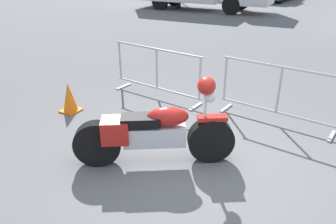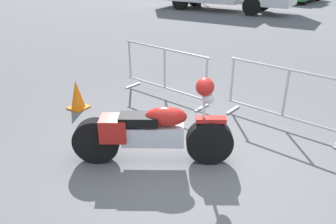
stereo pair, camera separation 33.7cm
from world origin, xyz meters
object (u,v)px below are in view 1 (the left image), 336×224
Objects in this scene: motorcycle at (154,132)px; crowd_barrier_far at (279,94)px; traffic_cone at (69,98)px; crowd_barrier_near at (157,72)px.

crowd_barrier_far is at bearing 27.65° from motorcycle.
traffic_cone is (-2.37, 0.72, -0.21)m from motorcycle.
traffic_cone is at bearing 130.70° from motorcycle.
crowd_barrier_near is 1.00× the size of crowd_barrier_far.
motorcycle is 0.94× the size of crowd_barrier_near.
crowd_barrier_near is 1.86m from traffic_cone.
motorcycle reaches higher than crowd_barrier_far.
traffic_cone is (-3.63, -1.47, -0.27)m from crowd_barrier_far.
crowd_barrier_far is (2.52, 0.00, 0.00)m from crowd_barrier_near.
crowd_barrier_near is at bearing 180.00° from crowd_barrier_far.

